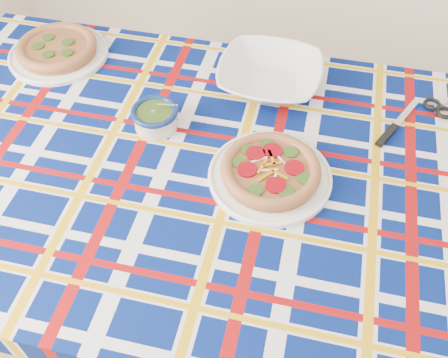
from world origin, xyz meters
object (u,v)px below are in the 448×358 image
(pesto_bowl, at_px, (155,116))
(serving_bowl, at_px, (270,76))
(dining_table, at_px, (202,185))
(main_focaccia_plate, at_px, (271,170))

(pesto_bowl, height_order, serving_bowl, pesto_bowl)
(dining_table, relative_size, serving_bowl, 5.76)
(serving_bowl, bearing_deg, dining_table, -105.00)
(dining_table, height_order, serving_bowl, serving_bowl)
(main_focaccia_plate, bearing_deg, pesto_bowl, 164.51)
(dining_table, xyz_separation_m, main_focaccia_plate, (0.19, 0.01, 0.12))
(pesto_bowl, relative_size, serving_bowl, 0.42)
(pesto_bowl, bearing_deg, main_focaccia_plate, -15.49)
(main_focaccia_plate, bearing_deg, serving_bowl, 103.43)
(dining_table, bearing_deg, pesto_bowl, 144.93)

